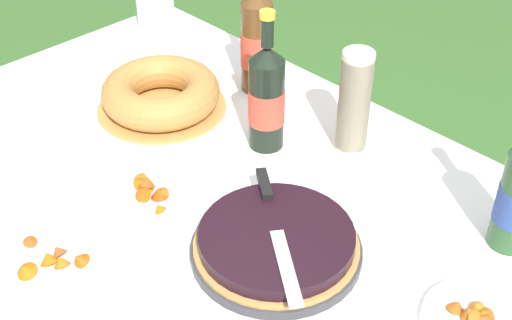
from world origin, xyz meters
TOP-DOWN VIEW (x-y plane):
  - garden_table at (0.00, 0.00)m, footprint 1.78×1.17m
  - tablecloth at (0.00, 0.00)m, footprint 1.79×1.18m
  - berry_tart at (0.15, 0.02)m, footprint 0.33×0.33m
  - serving_knife at (0.13, 0.03)m, footprint 0.32×0.24m
  - bundt_cake at (-0.41, 0.18)m, footprint 0.32×0.32m
  - cup_stack at (0.03, 0.39)m, footprint 0.07×0.07m
  - cider_bottle_amber at (-0.32, 0.43)m, footprint 0.08×0.08m
  - juice_bottle_red at (-0.12, 0.26)m, footprint 0.08×0.08m
  - snack_plate_right at (-0.15, -0.06)m, footprint 0.21×0.21m
  - snack_plate_far at (-0.12, -0.31)m, footprint 0.22×0.22m

SIDE VIEW (x-z plane):
  - garden_table at x=0.00m, z-range 0.31..1.03m
  - tablecloth at x=0.00m, z-range 0.66..0.77m
  - snack_plate_far at x=-0.12m, z-range 0.72..0.77m
  - snack_plate_right at x=-0.15m, z-range 0.72..0.77m
  - berry_tart at x=0.15m, z-range 0.73..0.79m
  - bundt_cake at x=-0.41m, z-range 0.73..0.82m
  - serving_knife at x=0.13m, z-range 0.79..0.80m
  - cup_stack at x=0.03m, z-range 0.73..0.98m
  - juice_bottle_red at x=-0.12m, z-range 0.69..1.03m
  - cider_bottle_amber at x=-0.32m, z-range 0.69..1.05m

